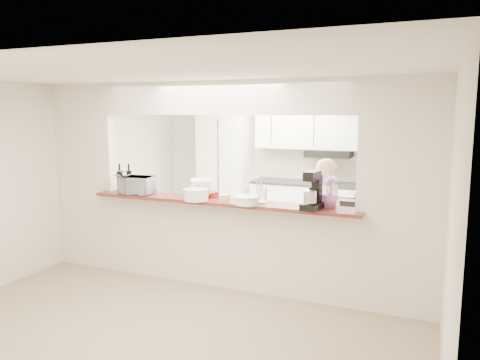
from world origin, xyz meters
The scene contains 19 objects.
floor centered at (0.00, 0.00, 0.00)m, with size 6.00×6.00×0.00m, color tan.
tile_overlay centered at (0.00, 1.55, 0.01)m, with size 5.00×2.90×0.01m, color beige.
partition centered at (0.00, 0.00, 1.48)m, with size 5.00×0.15×2.50m.
bar_counter centered at (0.00, 0.00, 0.58)m, with size 3.40×0.38×1.09m.
kitchen_cabinets centered at (-0.19, 2.72, 0.97)m, with size 3.15×0.62×2.25m.
refrigerator centered at (2.05, 2.65, 0.85)m, with size 0.75×0.70×1.70m, color silver.
flower_left centered at (-1.30, -0.15, 1.25)m, with size 0.29×0.26×0.33m, color #DC74C7.
wine_bottle_a centered at (-1.40, -0.12, 1.24)m, with size 0.08×0.08×0.38m.
wine_bottle_b centered at (-1.40, 0.07, 1.23)m, with size 0.07×0.07×0.36m.
toaster_oven centered at (-1.15, -0.10, 1.20)m, with size 0.41×0.28×0.23m, color #B1B1B6.
serving_bowls centered at (-0.30, 0.05, 1.20)m, with size 0.29×0.29×0.21m, color white.
plate_stack_a centered at (-0.25, -0.19, 1.16)m, with size 0.31×0.31×0.14m.
plate_stack_b centered at (0.40, -0.19, 1.14)m, with size 0.28×0.28×0.10m.
red_bowl centered at (-0.15, 0.08, 1.13)m, with size 0.15×0.15×0.07m, color maroon.
tan_bowl centered at (0.05, -0.03, 1.12)m, with size 0.14×0.14×0.07m, color tan.
utensil_caddy centered at (0.45, -0.02, 1.19)m, with size 0.27×0.19×0.24m.
stand_mixer centered at (1.15, -0.14, 1.28)m, with size 0.22×0.31×0.42m.
flower_right centered at (1.30, 0.05, 1.27)m, with size 0.20×0.20×0.35m, color #C270D1.
person centered at (1.10, 0.80, 0.77)m, with size 0.56×0.37×1.55m, color #CFA987.
Camera 1 is at (2.38, -5.02, 2.15)m, focal length 35.00 mm.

